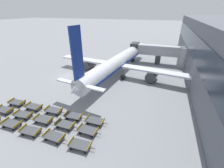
{
  "coord_description": "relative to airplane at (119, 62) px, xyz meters",
  "views": [
    {
      "loc": [
        23.48,
        -30.57,
        15.9
      ],
      "look_at": [
        13.77,
        -2.49,
        1.07
      ],
      "focal_mm": 24.0,
      "sensor_mm": 36.0,
      "label": 1
    }
  ],
  "objects": [
    {
      "name": "ground_plane",
      "position": [
        -12.64,
        -6.19,
        -3.32
      ],
      "size": [
        500.0,
        500.0,
        0.0
      ],
      "primitive_type": "plane",
      "color": "gray"
    },
    {
      "name": "jet_bridge",
      "position": [
        11.31,
        12.77,
        0.36
      ],
      "size": [
        18.91,
        4.25,
        6.08
      ],
      "color": "#A8AAB2",
      "rests_on": "ground_plane"
    },
    {
      "name": "airplane",
      "position": [
        0.0,
        0.0,
        0.0
      ],
      "size": [
        35.7,
        38.97,
        13.81
      ],
      "color": "silver",
      "rests_on": "ground_plane"
    },
    {
      "name": "baggage_dolly_row_near_col_b",
      "position": [
        -9.18,
        -25.19,
        -2.85
      ],
      "size": [
        3.44,
        1.67,
        0.92
      ],
      "color": "#424449",
      "rests_on": "ground_plane"
    },
    {
      "name": "baggage_dolly_row_near_col_c",
      "position": [
        -5.28,
        -25.4,
        -2.85
      ],
      "size": [
        3.48,
        1.77,
        0.92
      ],
      "color": "#424449",
      "rests_on": "ground_plane"
    },
    {
      "name": "baggage_dolly_row_near_col_d",
      "position": [
        -1.46,
        -25.17,
        -2.85
      ],
      "size": [
        3.46,
        1.72,
        0.92
      ],
      "color": "#424449",
      "rests_on": "ground_plane"
    },
    {
      "name": "baggage_dolly_row_near_col_e",
      "position": [
        2.59,
        -25.27,
        -2.85
      ],
      "size": [
        3.47,
        1.75,
        0.92
      ],
      "color": "#424449",
      "rests_on": "ground_plane"
    },
    {
      "name": "baggage_dolly_row_mid_a_col_a",
      "position": [
        -13.43,
        -22.99,
        -2.85
      ],
      "size": [
        3.45,
        1.71,
        0.92
      ],
      "color": "#424449",
      "rests_on": "ground_plane"
    },
    {
      "name": "baggage_dolly_row_mid_a_col_b",
      "position": [
        -9.31,
        -22.92,
        -2.85
      ],
      "size": [
        3.48,
        1.78,
        0.92
      ],
      "color": "#424449",
      "rests_on": "ground_plane"
    },
    {
      "name": "baggage_dolly_row_mid_a_col_c",
      "position": [
        -5.33,
        -22.82,
        -2.85
      ],
      "size": [
        3.46,
        1.72,
        0.92
      ],
      "color": "#424449",
      "rests_on": "ground_plane"
    },
    {
      "name": "baggage_dolly_row_mid_a_col_d",
      "position": [
        -1.44,
        -22.67,
        -2.85
      ],
      "size": [
        3.44,
        1.68,
        0.92
      ],
      "color": "#424449",
      "rests_on": "ground_plane"
    },
    {
      "name": "baggage_dolly_row_mid_a_col_e",
      "position": [
        2.33,
        -22.65,
        -2.85
      ],
      "size": [
        3.46,
        1.72,
        0.92
      ],
      "color": "#424449",
      "rests_on": "ground_plane"
    },
    {
      "name": "baggage_dolly_row_mid_b_col_a",
      "position": [
        -13.36,
        -20.55,
        -2.85
      ],
      "size": [
        3.47,
        1.76,
        0.92
      ],
      "color": "#424449",
      "rests_on": "ground_plane"
    },
    {
      "name": "baggage_dolly_row_mid_b_col_b",
      "position": [
        -9.39,
        -20.58,
        -2.85
      ],
      "size": [
        3.44,
        1.67,
        0.92
      ],
      "color": "#424449",
      "rests_on": "ground_plane"
    },
    {
      "name": "baggage_dolly_row_mid_b_col_c",
      "position": [
        -5.36,
        -20.32,
        -2.85
      ],
      "size": [
        3.47,
        1.74,
        0.92
      ],
      "color": "#424449",
      "rests_on": "ground_plane"
    },
    {
      "name": "baggage_dolly_row_mid_b_col_d",
      "position": [
        -1.36,
        -20.5,
        -2.85
      ],
      "size": [
        3.47,
        1.74,
        0.92
      ],
      "color": "#424449",
      "rests_on": "ground_plane"
    },
    {
      "name": "baggage_dolly_row_mid_b_col_e",
      "position": [
        2.41,
        -20.46,
        -2.85
      ],
      "size": [
        3.44,
        1.67,
        0.92
      ],
      "color": "#424449",
      "rests_on": "ground_plane"
    }
  ]
}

